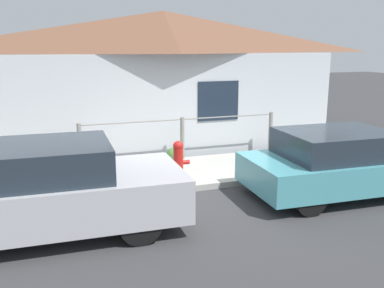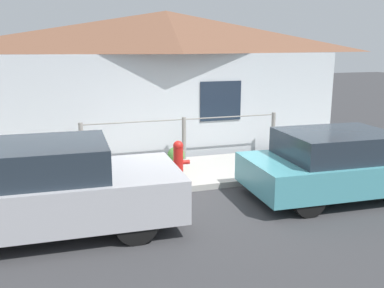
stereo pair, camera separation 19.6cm
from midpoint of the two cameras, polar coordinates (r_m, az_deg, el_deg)
The scene contains 9 objects.
ground_plane at distance 8.65m, azimuth 3.49°, elevation -6.09°, with size 60.00×60.00×0.00m, color #38383A.
sidewalk at distance 9.59m, azimuth 1.14°, elevation -3.74°, with size 24.00×2.15×0.12m.
house at distance 11.43m, azimuth -2.76°, elevation 13.65°, with size 9.29×2.23×3.70m.
fence at distance 10.28m, azimuth -0.53°, elevation 1.07°, with size 4.90×0.10×1.03m.
car_left at distance 6.88m, azimuth -19.00°, elevation -5.64°, with size 4.28×1.93×1.42m.
car_right at distance 8.62m, azimuth 19.73°, elevation -2.50°, with size 3.72×1.90×1.26m.
fire_hydrant at distance 8.67m, azimuth -1.19°, elevation -2.15°, with size 0.47×0.21×0.84m.
potted_plant_near_hydrant at distance 9.47m, azimuth -1.54°, elevation -1.75°, with size 0.38×0.38×0.52m.
potted_plant_by_fence at distance 9.23m, azimuth -20.67°, elevation -2.95°, with size 0.39×0.39×0.55m.
Camera 2 is at (-2.92, -7.62, 2.84)m, focal length 40.00 mm.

